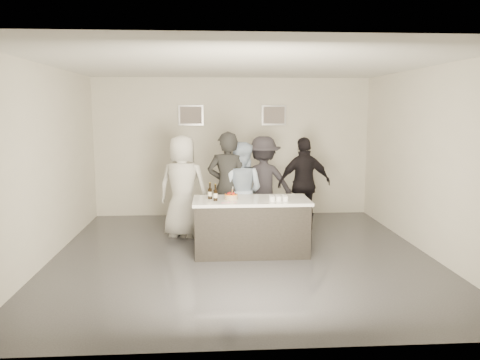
{
  "coord_description": "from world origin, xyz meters",
  "views": [
    {
      "loc": [
        -0.5,
        -7.24,
        2.32
      ],
      "look_at": [
        0.0,
        0.5,
        1.15
      ],
      "focal_mm": 35.0,
      "sensor_mm": 36.0,
      "label": 1
    }
  ],
  "objects": [
    {
      "name": "person_guest_right",
      "position": [
        1.32,
        1.61,
        0.9
      ],
      "size": [
        1.1,
        0.58,
        1.8
      ],
      "primitive_type": "imported",
      "rotation": [
        0.0,
        0.0,
        3.28
      ],
      "color": "black",
      "rests_on": "ground"
    },
    {
      "name": "candles",
      "position": [
        -0.2,
        -0.18,
        0.9
      ],
      "size": [
        0.24,
        0.08,
        0.01
      ],
      "primitive_type": "cube",
      "color": "pink",
      "rests_on": "bar_counter"
    },
    {
      "name": "beer_bottle_a",
      "position": [
        -0.51,
        0.15,
        1.03
      ],
      "size": [
        0.07,
        0.07,
        0.26
      ],
      "primitive_type": "cylinder",
      "color": "black",
      "rests_on": "bar_counter"
    },
    {
      "name": "picture_left",
      "position": [
        -0.9,
        2.97,
        2.2
      ],
      "size": [
        0.54,
        0.04,
        0.44
      ],
      "primitive_type": "cube",
      "color": "#B2B2B7",
      "rests_on": "wall_back"
    },
    {
      "name": "ceiling",
      "position": [
        0.0,
        0.0,
        3.0
      ],
      "size": [
        6.0,
        6.0,
        0.0
      ],
      "primitive_type": "plane",
      "rotation": [
        3.14,
        0.0,
        0.0
      ],
      "color": "white"
    },
    {
      "name": "person_guest_back",
      "position": [
        0.54,
        1.77,
        0.9
      ],
      "size": [
        1.18,
        0.69,
        1.81
      ],
      "primitive_type": "imported",
      "rotation": [
        0.0,
        0.0,
        3.13
      ],
      "color": "#2F2C34",
      "rests_on": "ground"
    },
    {
      "name": "person_main_blue",
      "position": [
        0.04,
        0.95,
        0.88
      ],
      "size": [
        1.04,
        0.93,
        1.76
      ],
      "primitive_type": "imported",
      "rotation": [
        0.0,
        0.0,
        2.77
      ],
      "color": "#A5BAD8",
      "rests_on": "ground"
    },
    {
      "name": "wall_back",
      "position": [
        0.0,
        3.0,
        1.5
      ],
      "size": [
        6.0,
        0.04,
        3.0
      ],
      "primitive_type": "cube",
      "color": "silver",
      "rests_on": "ground"
    },
    {
      "name": "person_guest_left",
      "position": [
        -1.0,
        1.22,
        0.93
      ],
      "size": [
        1.03,
        0.8,
        1.87
      ],
      "primitive_type": "imported",
      "rotation": [
        0.0,
        0.0,
        2.89
      ],
      "color": "silver",
      "rests_on": "ground"
    },
    {
      "name": "cake",
      "position": [
        -0.17,
        0.1,
        0.94
      ],
      "size": [
        0.21,
        0.21,
        0.07
      ],
      "primitive_type": "cylinder",
      "color": "orange",
      "rests_on": "bar_counter"
    },
    {
      "name": "tumbler_cluster",
      "position": [
        0.57,
        -0.04,
        0.94
      ],
      "size": [
        0.3,
        0.19,
        0.08
      ],
      "primitive_type": "cube",
      "color": "gold",
      "rests_on": "bar_counter"
    },
    {
      "name": "picture_right",
      "position": [
        0.9,
        2.97,
        2.2
      ],
      "size": [
        0.54,
        0.04,
        0.44
      ],
      "primitive_type": "cube",
      "color": "#B2B2B7",
      "rests_on": "wall_back"
    },
    {
      "name": "floor",
      "position": [
        0.0,
        0.0,
        0.0
      ],
      "size": [
        6.0,
        6.0,
        0.0
      ],
      "primitive_type": "plane",
      "color": "#3D3D42",
      "rests_on": "ground"
    },
    {
      "name": "person_main_black",
      "position": [
        -0.2,
        0.85,
        0.97
      ],
      "size": [
        0.75,
        0.53,
        1.95
      ],
      "primitive_type": "imported",
      "rotation": [
        0.0,
        0.0,
        3.05
      ],
      "color": "black",
      "rests_on": "ground"
    },
    {
      "name": "wall_right",
      "position": [
        3.0,
        0.0,
        1.5
      ],
      "size": [
        0.04,
        6.0,
        3.0
      ],
      "primitive_type": "cube",
      "color": "silver",
      "rests_on": "ground"
    },
    {
      "name": "wall_left",
      "position": [
        -3.0,
        0.0,
        1.5
      ],
      "size": [
        0.04,
        6.0,
        3.0
      ],
      "primitive_type": "cube",
      "color": "silver",
      "rests_on": "ground"
    },
    {
      "name": "bar_counter",
      "position": [
        0.15,
        0.1,
        0.45
      ],
      "size": [
        1.86,
        0.86,
        0.9
      ],
      "primitive_type": "cube",
      "color": "white",
      "rests_on": "ground"
    },
    {
      "name": "beer_bottle_b",
      "position": [
        -0.42,
        -0.01,
        1.03
      ],
      "size": [
        0.07,
        0.07,
        0.26
      ],
      "primitive_type": "cylinder",
      "color": "black",
      "rests_on": "bar_counter"
    },
    {
      "name": "wall_front",
      "position": [
        0.0,
        -3.0,
        1.5
      ],
      "size": [
        6.0,
        0.04,
        3.0
      ],
      "primitive_type": "cube",
      "color": "silver",
      "rests_on": "ground"
    }
  ]
}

